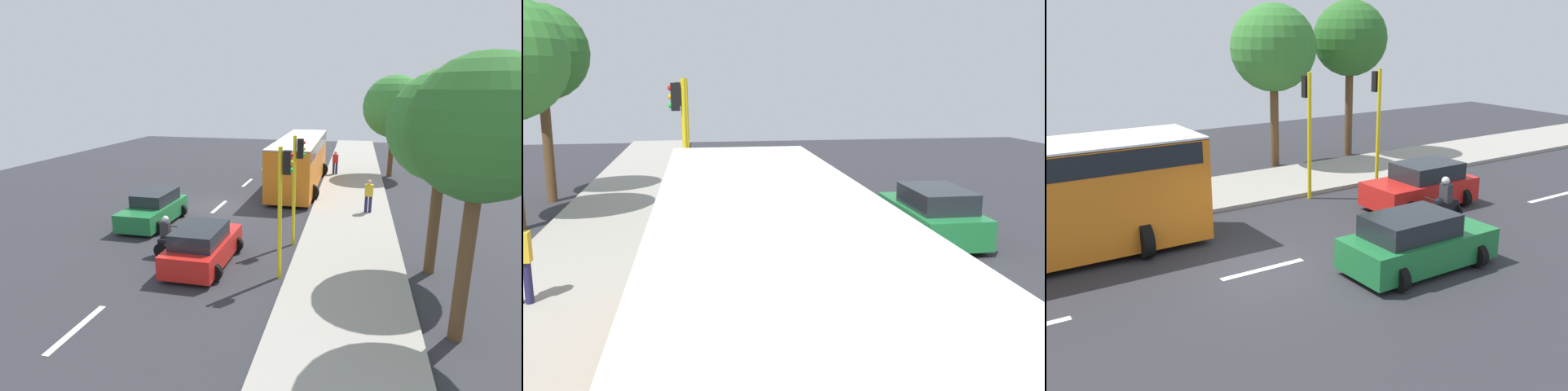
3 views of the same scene
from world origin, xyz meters
TOP-DOWN VIEW (x-y plane):
  - ground_plane at (0.00, 0.00)m, footprint 40.00×60.00m
  - sidewalk at (7.00, 0.00)m, footprint 4.00×60.00m
  - lane_stripe_far_north at (0.00, -12.00)m, footprint 0.20×2.40m
  - lane_stripe_north at (0.00, -6.00)m, footprint 0.20×2.40m
  - lane_stripe_mid at (0.00, 0.00)m, footprint 0.20×2.40m
  - car_red at (1.84, -7.29)m, footprint 2.27×3.91m
  - car_green at (-2.12, -3.34)m, footprint 2.21×4.08m
  - city_bus at (3.60, 5.80)m, footprint 3.20×11.00m
  - motorcycle at (0.09, -6.54)m, footprint 0.60×1.30m
  - traffic_light_corner at (4.85, -7.73)m, footprint 0.49×0.24m
  - traffic_light_midblock at (4.85, -4.59)m, footprint 0.49×0.24m
  - street_tree_south at (9.83, -10.18)m, footprint 3.40×3.40m

SIDE VIEW (x-z plane):
  - ground_plane at x=0.00m, z-range -0.10..0.00m
  - lane_stripe_far_north at x=0.00m, z-range 0.00..0.01m
  - lane_stripe_north at x=0.00m, z-range 0.00..0.01m
  - lane_stripe_mid at x=0.00m, z-range 0.00..0.01m
  - sidewalk at x=7.00m, z-range 0.00..0.15m
  - motorcycle at x=0.09m, z-range -0.12..1.41m
  - car_red at x=1.84m, z-range -0.05..1.47m
  - car_green at x=-2.12m, z-range -0.05..1.47m
  - city_bus at x=3.60m, z-range 0.27..3.43m
  - traffic_light_corner at x=4.85m, z-range 0.68..5.18m
  - traffic_light_midblock at x=4.85m, z-range 0.68..5.18m
  - street_tree_south at x=9.83m, z-range 1.81..8.92m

